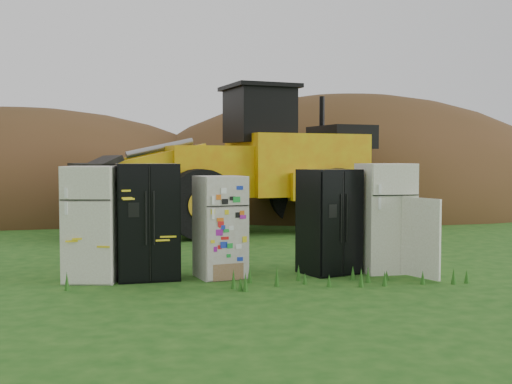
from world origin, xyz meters
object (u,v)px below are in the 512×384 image
fridge_black_side (148,221)px  wheel_loader (225,158)px  fridge_sticker (220,227)px  fridge_black_right (329,221)px  fridge_open_door (385,218)px  fridge_leftmost (93,224)px

fridge_black_side → wheel_loader: size_ratio=0.23×
fridge_black_side → fridge_sticker: bearing=-7.1°
fridge_black_right → fridge_open_door: (0.95, -0.02, 0.05)m
wheel_loader → fridge_leftmost: bearing=-126.7°
fridge_leftmost → fridge_open_door: (4.68, -0.02, 0.02)m
fridge_black_right → fridge_open_door: fridge_open_door is taller
fridge_black_side → fridge_leftmost: bearing=176.4°
fridge_black_side → fridge_open_door: fridge_black_side is taller
fridge_black_side → fridge_black_right: fridge_black_side is taller
fridge_black_side → fridge_open_door: size_ratio=1.00×
fridge_black_right → fridge_leftmost: bearing=160.0°
fridge_open_door → wheel_loader: size_ratio=0.23×
fridge_open_door → fridge_black_right: bearing=175.8°
fridge_black_side → fridge_open_door: (3.86, -0.03, -0.00)m
fridge_leftmost → fridge_black_right: bearing=11.3°
fridge_leftmost → fridge_black_side: fridge_black_side is taller
fridge_black_right → fridge_open_door: size_ratio=0.95×
fridge_sticker → fridge_leftmost: bearing=165.2°
fridge_black_side → wheel_loader: 6.45m
fridge_black_right → fridge_black_side: bearing=159.8°
fridge_open_door → fridge_black_side: bearing=176.6°
fridge_open_door → fridge_leftmost: bearing=176.8°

